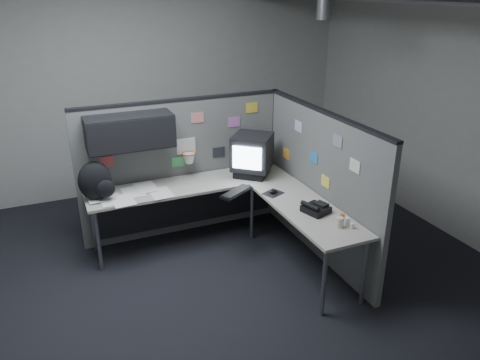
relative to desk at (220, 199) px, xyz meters
name	(u,v)px	position (x,y,z in m)	size (l,w,h in m)	color
room	(289,70)	(0.41, -0.70, 1.48)	(5.62, 5.62, 3.22)	black
partition_back	(170,156)	(-0.40, 0.53, 0.38)	(2.44, 0.42, 1.63)	#5C5D5B
partition_right	(319,184)	(0.95, -0.49, 0.21)	(0.07, 2.23, 1.63)	#5C5D5B
desk	(220,199)	(0.00, 0.00, 0.00)	(2.31, 2.11, 0.73)	#A8A497
monitor	(252,154)	(0.50, 0.26, 0.37)	(0.59, 0.59, 0.48)	black
keyboard	(236,192)	(0.12, -0.18, 0.13)	(0.43, 0.34, 0.04)	black
mouse	(273,192)	(0.48, -0.33, 0.13)	(0.25, 0.23, 0.04)	black
phone	(316,209)	(0.66, -0.90, 0.16)	(0.27, 0.29, 0.11)	black
bottles	(345,222)	(0.77, -1.23, 0.15)	(0.13, 0.19, 0.08)	silver
cup	(339,222)	(0.70, -1.25, 0.17)	(0.07, 0.07, 0.10)	beige
papers	(129,195)	(-0.95, 0.22, 0.13)	(0.87, 0.58, 0.02)	white
backpack	(96,182)	(-1.26, 0.25, 0.32)	(0.40, 0.36, 0.42)	black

